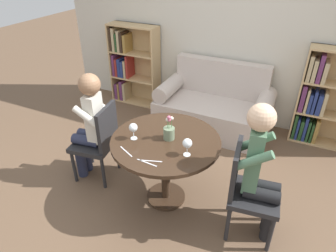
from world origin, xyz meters
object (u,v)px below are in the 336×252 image
(chair_left, at_px, (99,140))
(wine_glass_right, at_px, (187,144))
(bookshelf_left, at_px, (130,64))
(wine_glass_left, at_px, (133,128))
(chair_right, at_px, (247,188))
(flower_vase, at_px, (169,131))
(person_left, at_px, (89,124))
(bookshelf_right, at_px, (322,101))
(person_right, at_px, (261,170))
(couch, at_px, (214,108))

(chair_left, height_order, wine_glass_right, chair_left)
(bookshelf_left, bearing_deg, wine_glass_left, -57.34)
(chair_right, xyz_separation_m, wine_glass_left, (-1.07, -0.06, 0.35))
(wine_glass_left, height_order, flower_vase, flower_vase)
(wine_glass_right, height_order, flower_vase, flower_vase)
(person_left, bearing_deg, bookshelf_left, -168.96)
(chair_left, bearing_deg, bookshelf_right, 122.59)
(wine_glass_right, bearing_deg, person_left, 173.75)
(bookshelf_right, relative_size, person_right, 0.97)
(chair_right, bearing_deg, flower_vase, 76.89)
(chair_left, bearing_deg, couch, 144.71)
(chair_left, distance_m, person_right, 1.69)
(chair_left, bearing_deg, person_left, -84.40)
(chair_left, distance_m, chair_right, 1.60)
(chair_left, bearing_deg, person_right, 80.22)
(couch, relative_size, bookshelf_left, 1.22)
(person_left, relative_size, wine_glass_left, 7.73)
(wine_glass_right, xyz_separation_m, flower_vase, (-0.25, 0.16, -0.04))
(person_right, xyz_separation_m, wine_glass_left, (-1.16, -0.08, 0.14))
(couch, bearing_deg, person_left, -119.24)
(wine_glass_left, xyz_separation_m, wine_glass_right, (0.54, -0.02, 0.00))
(couch, distance_m, bookshelf_right, 1.37)
(bookshelf_left, height_order, wine_glass_right, bookshelf_left)
(bookshelf_left, distance_m, person_right, 3.05)
(chair_right, bearing_deg, couch, 19.15)
(person_left, bearing_deg, bookshelf_right, 121.80)
(bookshelf_left, bearing_deg, chair_right, -39.12)
(bookshelf_left, xyz_separation_m, person_left, (0.64, -1.84, 0.05))
(flower_vase, bearing_deg, chair_left, -178.82)
(bookshelf_left, xyz_separation_m, chair_left, (0.73, -1.82, -0.14))
(person_left, bearing_deg, chair_left, 95.60)
(bookshelf_right, xyz_separation_m, wine_glass_right, (-1.05, -1.97, 0.26))
(person_left, height_order, person_right, person_right)
(flower_vase, bearing_deg, person_left, -177.62)
(person_right, height_order, wine_glass_left, person_right)
(person_left, relative_size, flower_vase, 5.00)
(bookshelf_left, height_order, bookshelf_right, same)
(chair_left, relative_size, person_right, 0.69)
(couch, height_order, bookshelf_right, bookshelf_right)
(couch, xyz_separation_m, bookshelf_right, (1.32, 0.27, 0.28))
(bookshelf_right, relative_size, wine_glass_left, 7.85)
(bookshelf_left, bearing_deg, flower_vase, -49.47)
(chair_right, bearing_deg, person_right, -85.00)
(couch, relative_size, person_right, 1.19)
(bookshelf_right, bearing_deg, wine_glass_right, -118.11)
(bookshelf_left, relative_size, person_left, 1.02)
(person_right, bearing_deg, chair_left, 81.31)
(bookshelf_left, bearing_deg, person_right, -37.88)
(person_left, xyz_separation_m, flower_vase, (0.90, 0.04, 0.13))
(bookshelf_left, height_order, chair_left, bookshelf_left)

